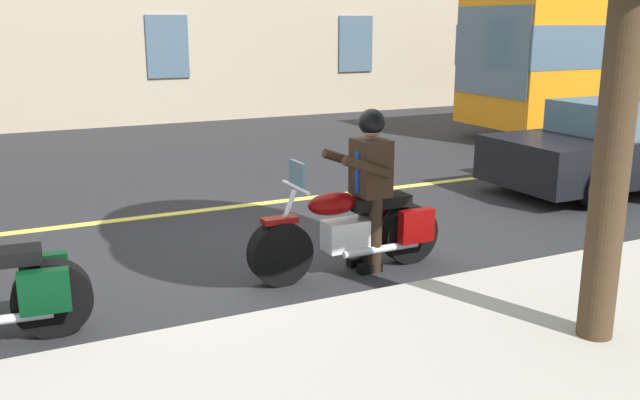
% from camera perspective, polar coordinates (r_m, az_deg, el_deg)
% --- Properties ---
extents(ground_plane, '(80.00, 80.00, 0.00)m').
position_cam_1_polar(ground_plane, '(8.30, -3.87, -3.93)').
color(ground_plane, '#28282B').
extents(lane_center_stripe, '(60.00, 0.16, 0.01)m').
position_cam_1_polar(lane_center_stripe, '(10.11, -8.17, -0.68)').
color(lane_center_stripe, '#E5DB4C').
rests_on(lane_center_stripe, ground_plane).
extents(motorcycle_main, '(2.21, 0.60, 1.26)m').
position_cam_1_polar(motorcycle_main, '(7.40, 2.74, -2.55)').
color(motorcycle_main, black).
rests_on(motorcycle_main, ground_plane).
extents(rider_main, '(0.62, 0.54, 1.74)m').
position_cam_1_polar(rider_main, '(7.34, 4.07, 2.01)').
color(rider_main, black).
rests_on(rider_main, ground_plane).
extents(car_silver, '(4.60, 1.92, 1.40)m').
position_cam_1_polar(car_silver, '(12.27, 23.88, 4.15)').
color(car_silver, black).
rests_on(car_silver, ground_plane).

